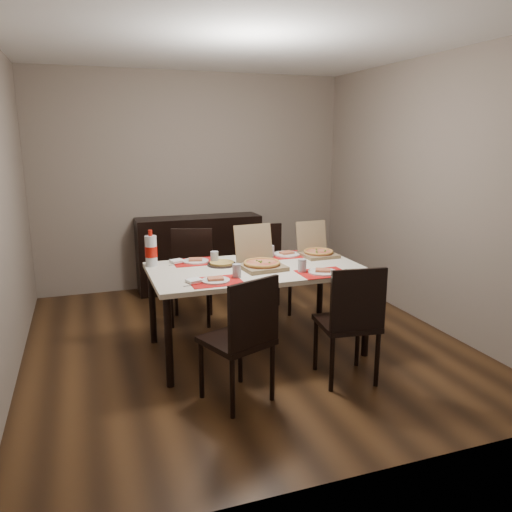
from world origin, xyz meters
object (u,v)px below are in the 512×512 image
object	(u,v)px
chair_near_left	(243,335)
soda_bottle	(151,251)
dining_table	(256,275)
dip_bowl	(259,259)
chair_far_right	(266,264)
chair_near_right	(351,319)
chair_far_left	(192,271)
sideboard	(199,253)
pizza_box_center	(260,261)

from	to	relation	value
chair_near_left	soda_bottle	distance (m)	1.33
dining_table	dip_bowl	bearing A→B (deg)	64.52
dining_table	chair_far_right	distance (m)	1.05
dining_table	chair_near_left	bearing A→B (deg)	-114.76
dip_bowl	chair_near_right	bearing A→B (deg)	-70.18
chair_near_left	dip_bowl	world-z (taller)	chair_near_left
chair_far_right	soda_bottle	bearing A→B (deg)	-155.01
chair_far_left	dip_bowl	size ratio (longest dim) A/B	7.83
dining_table	chair_near_right	size ratio (longest dim) A/B	1.94
sideboard	soda_bottle	size ratio (longest dim) A/B	4.74
chair_near_left	chair_near_right	world-z (taller)	same
pizza_box_center	dip_bowl	world-z (taller)	pizza_box_center
chair_near_right	dip_bowl	distance (m)	1.12
chair_near_left	pizza_box_center	bearing A→B (deg)	62.89
chair_far_right	soda_bottle	xyz separation A→B (m)	(-1.28, -0.60, 0.37)
chair_near_right	pizza_box_center	size ratio (longest dim) A/B	2.22
sideboard	dining_table	world-z (taller)	sideboard
chair_near_left	chair_far_left	bearing A→B (deg)	89.37
dip_bowl	chair_far_left	bearing A→B (deg)	122.94
dip_bowl	sideboard	bearing A→B (deg)	94.96
pizza_box_center	soda_bottle	distance (m)	0.95
chair_far_right	soda_bottle	world-z (taller)	soda_bottle
pizza_box_center	dip_bowl	distance (m)	0.24
chair_far_left	pizza_box_center	xyz separation A→B (m)	(0.40, -0.95, 0.29)
chair_far_right	dip_bowl	size ratio (longest dim) A/B	7.83
dining_table	sideboard	bearing A→B (deg)	91.61
dining_table	soda_bottle	xyz separation A→B (m)	(-0.84, 0.35, 0.20)
chair_near_right	soda_bottle	world-z (taller)	soda_bottle
sideboard	dining_table	bearing A→B (deg)	-88.39
chair_near_right	dining_table	bearing A→B (deg)	119.68
chair_far_left	dip_bowl	xyz separation A→B (m)	(0.47, -0.72, 0.25)
chair_near_right	chair_far_left	world-z (taller)	same
sideboard	chair_near_left	world-z (taller)	chair_near_left
soda_bottle	chair_far_right	bearing A→B (deg)	24.99
chair_far_left	sideboard	bearing A→B (deg)	73.04
chair_near_left	chair_far_left	size ratio (longest dim) A/B	1.00
chair_far_left	chair_far_right	world-z (taller)	same
dip_bowl	chair_far_right	bearing A→B (deg)	64.95
sideboard	chair_far_right	bearing A→B (deg)	-64.11
soda_bottle	chair_far_left	bearing A→B (deg)	51.34
chair_near_right	chair_far_left	xyz separation A→B (m)	(-0.84, 1.75, 0.00)
chair_near_left	chair_near_right	bearing A→B (deg)	1.98
chair_near_right	chair_far_right	world-z (taller)	same
dining_table	chair_far_right	bearing A→B (deg)	64.86
dining_table	soda_bottle	distance (m)	0.93
dip_bowl	soda_bottle	world-z (taller)	soda_bottle
chair_far_right	pizza_box_center	size ratio (longest dim) A/B	2.22
sideboard	dip_bowl	xyz separation A→B (m)	(0.15, -1.76, 0.31)
dining_table	soda_bottle	world-z (taller)	soda_bottle
pizza_box_center	chair_near_left	bearing A→B (deg)	-117.11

